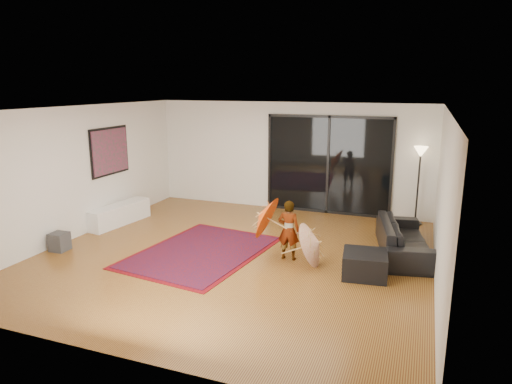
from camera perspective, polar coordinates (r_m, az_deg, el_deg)
The scene contains 17 objects.
floor at distance 8.64m, azimuth -2.67°, elevation -7.87°, with size 7.00×7.00×0.00m, color olive.
ceiling at distance 8.06m, azimuth -2.88°, elevation 10.33°, with size 7.00×7.00×0.00m, color white.
wall_back at distance 11.49m, azimuth 4.16°, elevation 4.43°, with size 7.00×7.00×0.00m, color silver.
wall_front at distance 5.34m, azimuth -17.87°, elevation -6.72°, with size 7.00×7.00×0.00m, color silver.
wall_left at distance 10.13m, azimuth -21.30°, elevation 2.35°, with size 7.00×7.00×0.00m, color silver.
wall_right at distance 7.61m, azimuth 22.25°, elevation -1.14°, with size 7.00×7.00×0.00m, color silver.
sliding_door at distance 11.24m, azimuth 9.00°, elevation 3.33°, with size 3.06×0.07×2.40m.
painting at distance 10.81m, azimuth -17.79°, elevation 4.88°, with size 0.04×1.28×1.08m.
media_console at distance 10.88m, azimuth -16.74°, elevation -2.67°, with size 0.41×1.63×0.45m, color white.
speaker at distance 9.57m, azimuth -23.36°, elevation -5.72°, with size 0.31×0.31×0.35m, color #424244.
persian_rug at distance 8.81m, azimuth -6.86°, elevation -7.44°, with size 2.46×3.18×0.02m.
sofa at distance 9.00m, azimuth 18.01°, elevation -5.53°, with size 2.14×0.84×0.62m, color black.
ottoman at distance 7.88m, azimuth 13.43°, elevation -8.78°, with size 0.71×0.71×0.41m, color black.
floor_lamp at distance 10.78m, azimuth 19.80°, elevation 3.39°, with size 0.31×0.31×1.78m.
child at distance 8.28m, azimuth 4.10°, elevation -4.77°, with size 0.40×0.26×1.10m, color #999999.
parasol_orange at distance 8.35m, azimuth 0.40°, elevation -3.28°, with size 0.48×0.82×0.86m.
parasol_white at distance 8.02m, azimuth 7.92°, elevation -5.84°, with size 0.51×0.81×0.90m.
Camera 1 is at (3.19, -7.39, 3.12)m, focal length 32.00 mm.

